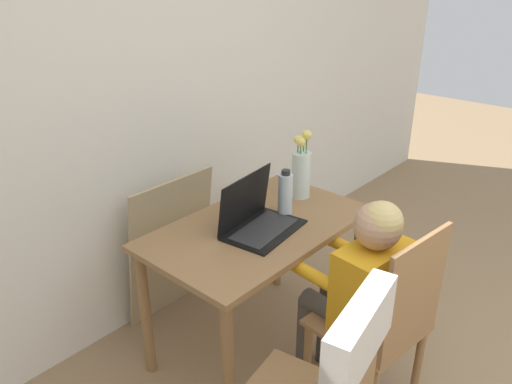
# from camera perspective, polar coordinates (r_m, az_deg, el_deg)

# --- Properties ---
(wall_back) EXTENTS (6.40, 0.05, 2.50)m
(wall_back) POSITION_cam_1_polar(r_m,az_deg,el_deg) (2.51, -14.02, 11.00)
(wall_back) COLOR white
(wall_back) RESTS_ON ground_plane
(dining_table) EXTENTS (1.07, 0.63, 0.70)m
(dining_table) POSITION_cam_1_polar(r_m,az_deg,el_deg) (2.38, 0.23, -5.94)
(dining_table) COLOR olive
(dining_table) RESTS_ON ground_plane
(chair_occupied) EXTENTS (0.44, 0.44, 0.93)m
(chair_occupied) POSITION_cam_1_polar(r_m,az_deg,el_deg) (2.16, 14.23, -14.51)
(chair_occupied) COLOR olive
(chair_occupied) RESTS_ON ground_plane
(chair_spare) EXTENTS (0.46, 0.49, 0.94)m
(chair_spare) POSITION_cam_1_polar(r_m,az_deg,el_deg) (1.69, 8.84, -20.34)
(chair_spare) COLOR olive
(chair_spare) RESTS_ON ground_plane
(person_seated) EXTENTS (0.38, 0.45, 1.01)m
(person_seated) POSITION_cam_1_polar(r_m,az_deg,el_deg) (2.12, 11.97, -9.58)
(person_seated) COLOR orange
(person_seated) RESTS_ON ground_plane
(laptop) EXTENTS (0.40, 0.29, 0.25)m
(laptop) POSITION_cam_1_polar(r_m,az_deg,el_deg) (2.27, 0.01, -2.89)
(laptop) COLOR black
(laptop) RESTS_ON dining_table
(flower_vase) EXTENTS (0.10, 0.10, 0.36)m
(flower_vase) POSITION_cam_1_polar(r_m,az_deg,el_deg) (2.56, 5.20, 2.54)
(flower_vase) COLOR silver
(flower_vase) RESTS_ON dining_table
(water_bottle) EXTENTS (0.07, 0.07, 0.23)m
(water_bottle) POSITION_cam_1_polar(r_m,az_deg,el_deg) (2.39, 3.36, -0.18)
(water_bottle) COLOR silver
(water_bottle) RESTS_ON dining_table
(cardboard_panel) EXTENTS (0.54, 0.13, 0.82)m
(cardboard_panel) POSITION_cam_1_polar(r_m,az_deg,el_deg) (2.78, -9.67, -6.15)
(cardboard_panel) COLOR tan
(cardboard_panel) RESTS_ON ground_plane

